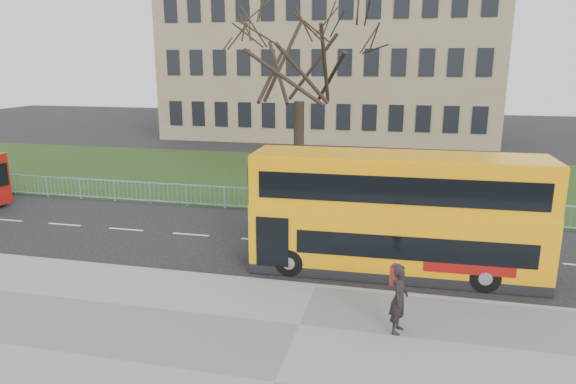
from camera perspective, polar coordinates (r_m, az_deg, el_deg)
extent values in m
plane|color=black|center=(17.92, 3.99, -8.65)|extent=(120.00, 120.00, 0.00)
cube|color=slate|center=(12.05, -1.49, -20.58)|extent=(80.00, 10.50, 0.12)
cube|color=gray|center=(16.49, 3.12, -10.46)|extent=(80.00, 0.20, 0.14)
cube|color=#1C3714|center=(31.50, 8.16, 1.34)|extent=(80.00, 15.40, 0.08)
cube|color=#826D52|center=(51.88, 4.88, 14.13)|extent=(30.00, 15.00, 14.00)
cube|color=#F9A00A|center=(17.68, 11.79, -5.01)|extent=(9.62, 2.51, 1.78)
cube|color=#F9A00A|center=(17.37, 11.96, -1.77)|extent=(9.62, 2.51, 0.31)
cube|color=#F9A00A|center=(17.14, 12.13, 1.29)|extent=(9.57, 2.47, 1.59)
cube|color=black|center=(16.59, 13.69, -6.16)|extent=(7.38, 0.22, 0.77)
cube|color=black|center=(16.06, 12.12, 0.14)|extent=(8.80, 0.26, 0.87)
cylinder|color=black|center=(17.27, 0.15, -7.81)|extent=(0.95, 0.28, 0.95)
cylinder|color=black|center=(17.24, 21.03, -8.85)|extent=(0.95, 0.28, 0.95)
imported|color=black|center=(13.76, 12.23, -11.51)|extent=(0.58, 0.75, 1.85)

